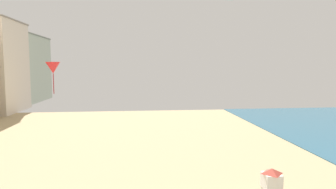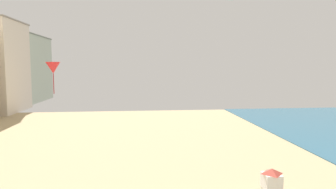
{
  "view_description": "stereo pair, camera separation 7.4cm",
  "coord_description": "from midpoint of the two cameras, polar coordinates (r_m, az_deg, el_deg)",
  "views": [
    {
      "loc": [
        2.41,
        -0.42,
        9.23
      ],
      "look_at": [
        4.61,
        20.85,
        7.18
      ],
      "focal_mm": 30.7,
      "sensor_mm": 36.0,
      "label": 1
    },
    {
      "loc": [
        2.48,
        -0.42,
        9.23
      ],
      "look_at": [
        4.61,
        20.85,
        7.18
      ],
      "focal_mm": 30.7,
      "sensor_mm": 36.0,
      "label": 2
    }
  ],
  "objects": [
    {
      "name": "boardwalk_hotel_distant",
      "position": [
        86.75,
        -28.45,
        4.53
      ],
      "size": [
        14.45,
        19.39,
        17.59
      ],
      "color": "#B7C6B2",
      "rests_on": "ground"
    },
    {
      "name": "lifeguard_stand",
      "position": [
        20.99,
        19.78,
        -15.48
      ],
      "size": [
        1.1,
        1.1,
        2.55
      ],
      "rotation": [
        0.0,
        0.0,
        0.03
      ],
      "color": "white",
      "rests_on": "ground"
    },
    {
      "name": "kite_red_delta",
      "position": [
        21.42,
        -21.96,
        4.94
      ],
      "size": [
        0.97,
        0.97,
        2.2
      ],
      "color": "red"
    }
  ]
}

